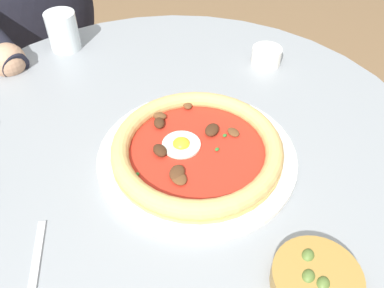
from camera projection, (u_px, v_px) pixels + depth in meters
dining_table at (174, 199)px, 0.79m from camera, size 0.89×0.89×0.75m
pizza_on_plate at (197, 150)px, 0.63m from camera, size 0.31×0.31×0.04m
water_glass at (63, 33)px, 0.86m from camera, size 0.06×0.06×0.08m
ramekin_capers at (267, 55)px, 0.83m from camera, size 0.06×0.06×0.03m
olive_pan at (317, 280)px, 0.48m from camera, size 0.11×0.12×0.05m
fork_utensil at (36, 283)px, 0.49m from camera, size 0.14×0.12×0.00m
diner_person at (43, 71)px, 1.22m from camera, size 0.49×0.47×1.16m
cafe_chair_diner at (24, 44)px, 1.28m from camera, size 0.52×0.52×0.91m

